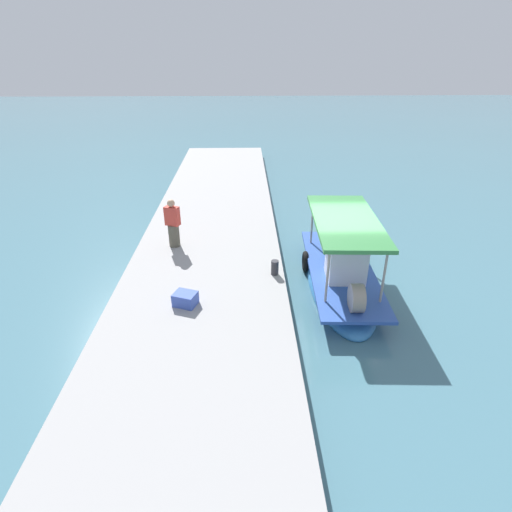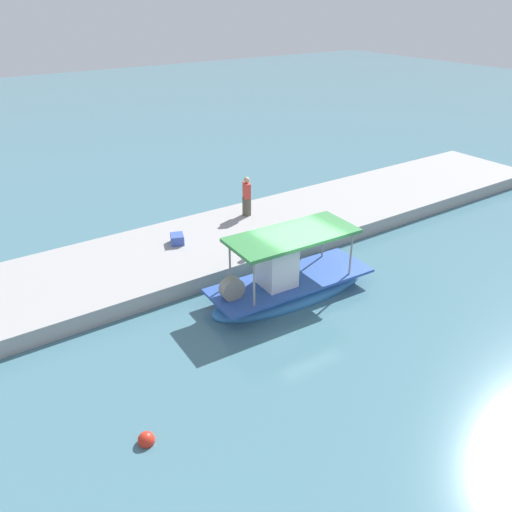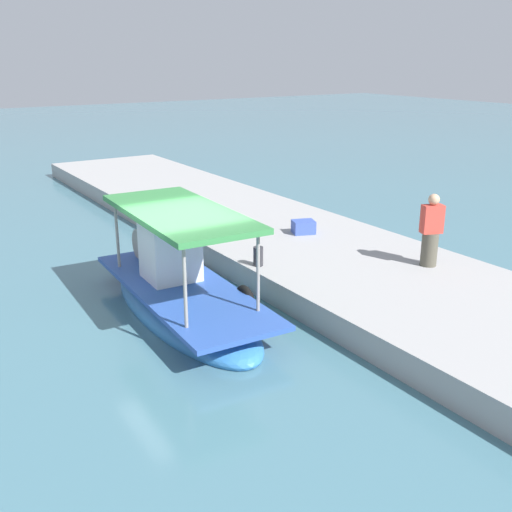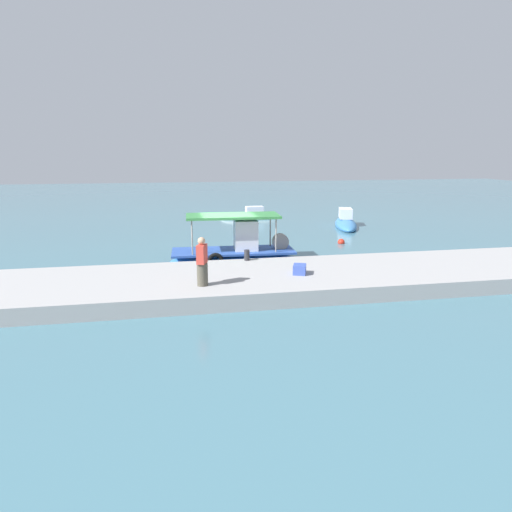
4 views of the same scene
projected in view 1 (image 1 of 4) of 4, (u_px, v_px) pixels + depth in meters
name	position (u px, v px, depth m)	size (l,w,h in m)	color
ground_plane	(342.00, 281.00, 13.88)	(120.00, 120.00, 0.00)	#457281
dock_quay	(205.00, 275.00, 13.62)	(36.00, 5.15, 0.60)	#9F9E9D
main_fishing_boat	(341.00, 274.00, 13.38)	(6.25, 2.32, 2.70)	#3378BC
fisherman_near_bollard	(173.00, 225.00, 14.58)	(0.51, 0.57, 1.77)	#534F41
mooring_bollard	(275.00, 268.00, 12.96)	(0.24, 0.24, 0.47)	#2D2D33
cargo_crate	(185.00, 299.00, 11.43)	(0.61, 0.49, 0.37)	#3A54B3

